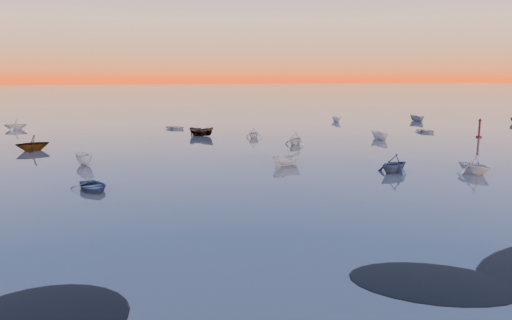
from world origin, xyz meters
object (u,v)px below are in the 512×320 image
object	(u,v)px
boat_near_right	(474,174)
boat_near_left	(93,190)
boat_near_center	(287,165)
channel_marker	(479,129)

from	to	relation	value
boat_near_right	boat_near_left	bearing A→B (deg)	-14.75
boat_near_center	channel_marker	xyz separation A→B (m)	(35.35, 16.36, 1.22)
boat_near_right	channel_marker	bearing A→B (deg)	-140.69
boat_near_center	boat_near_right	distance (m)	18.83
boat_near_left	boat_near_center	distance (m)	20.82
channel_marker	boat_near_center	bearing A→B (deg)	-155.16
boat_near_center	channel_marker	size ratio (longest dim) A/B	1.22
boat_near_center	boat_near_right	size ratio (longest dim) A/B	0.93
boat_near_left	channel_marker	distance (m)	59.76
boat_near_left	channel_marker	world-z (taller)	channel_marker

